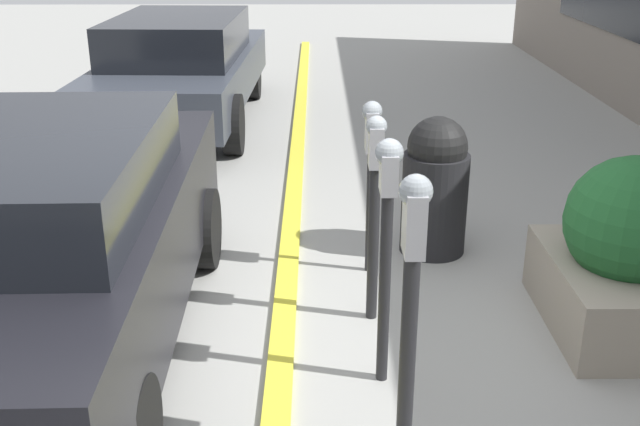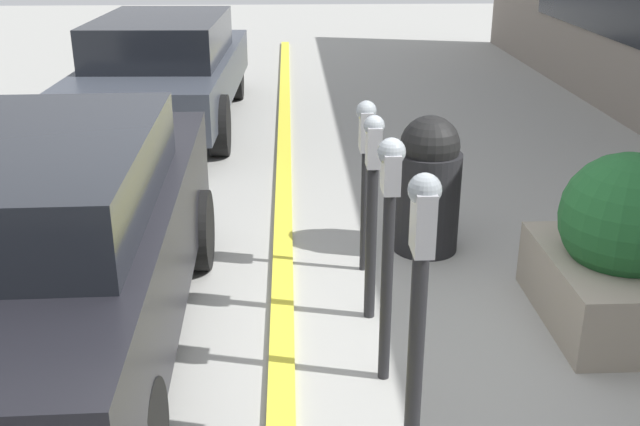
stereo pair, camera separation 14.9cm
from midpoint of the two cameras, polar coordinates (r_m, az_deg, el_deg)
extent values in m
plane|color=#999993|center=(4.87, -2.85, -10.17)|extent=(40.00, 40.00, 0.00)
cube|color=gold|center=(4.86, -3.81, -9.98)|extent=(24.50, 0.16, 0.04)
cylinder|color=#232326|center=(3.64, 6.08, -11.41)|extent=(0.08, 0.08, 1.17)
cube|color=#99999E|center=(3.30, 6.58, -0.65)|extent=(0.18, 0.09, 0.29)
sphere|color=gray|center=(3.24, 6.69, 1.76)|extent=(0.15, 0.15, 0.15)
cylinder|color=#232326|center=(4.29, 4.09, -5.79)|extent=(0.07, 0.07, 1.18)
cube|color=#99999E|center=(4.02, 4.36, 3.14)|extent=(0.18, 0.09, 0.22)
sphere|color=gray|center=(3.98, 4.40, 4.66)|extent=(0.15, 0.15, 0.15)
cylinder|color=#232326|center=(4.97, 3.04, -2.38)|extent=(0.07, 0.07, 1.08)
cube|color=#99999E|center=(4.74, 3.20, 5.10)|extent=(0.16, 0.09, 0.27)
sphere|color=gray|center=(4.70, 3.24, 6.66)|extent=(0.13, 0.13, 0.13)
cylinder|color=#232326|center=(5.67, 2.63, 0.11)|extent=(0.05, 0.05, 0.97)
cube|color=#99999E|center=(5.47, 2.74, 6.28)|extent=(0.17, 0.09, 0.30)
sphere|color=gray|center=(5.43, 2.77, 7.78)|extent=(0.15, 0.15, 0.15)
cube|color=gray|center=(5.40, 20.79, -5.42)|extent=(1.27, 0.93, 0.47)
sphere|color=#1E5628|center=(5.20, 21.54, -0.35)|extent=(0.86, 0.86, 0.86)
cube|color=black|center=(4.78, -22.09, -3.23)|extent=(4.12, 1.89, 0.74)
cube|color=black|center=(4.44, -23.78, 2.67)|extent=(2.16, 1.62, 0.42)
cylinder|color=black|center=(5.86, -10.10, -1.31)|extent=(0.62, 0.21, 0.62)
cube|color=#383D47|center=(10.07, -12.00, 10.12)|extent=(4.66, 1.85, 0.56)
cube|color=black|center=(9.81, -12.41, 12.94)|extent=(2.44, 1.58, 0.51)
cylinder|color=black|center=(11.43, -6.82, 10.35)|extent=(0.70, 0.21, 0.70)
cylinder|color=black|center=(11.65, -14.67, 10.02)|extent=(0.70, 0.21, 0.70)
cylinder|color=black|center=(8.65, -8.14, 6.62)|extent=(0.70, 0.21, 0.70)
cylinder|color=black|center=(8.95, -18.27, 6.24)|extent=(0.70, 0.21, 0.70)
cylinder|color=black|center=(6.11, 7.45, 0.83)|extent=(0.53, 0.53, 0.82)
sphere|color=black|center=(5.96, 7.67, 5.12)|extent=(0.48, 0.48, 0.48)
camera|label=1|loc=(0.07, 89.04, 0.38)|focal=42.00mm
camera|label=2|loc=(0.07, -90.96, -0.38)|focal=42.00mm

